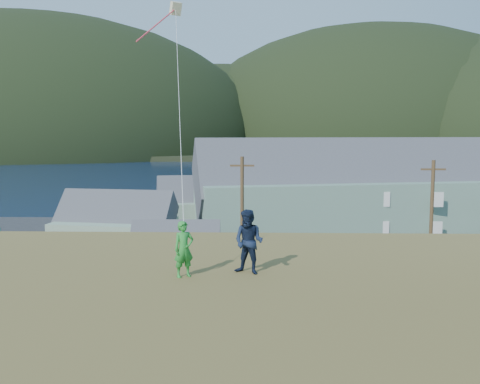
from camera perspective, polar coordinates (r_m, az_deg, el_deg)
name	(u,v)px	position (r m, az deg, el deg)	size (l,w,h in m)	color
ground	(237,306)	(35.49, -0.36, -12.03)	(900.00, 900.00, 0.00)	#0A1638
grass_strip	(236,315)	(33.58, -0.48, -13.03)	(110.00, 8.00, 0.10)	#4C3D19
waterfront_lot	(243,248)	(51.88, 0.30, -6.03)	(72.00, 36.00, 0.12)	#28282B
wharf	(204,210)	(74.78, -3.89, -1.91)	(26.00, 14.00, 0.90)	gray
far_shore	(254,148)	(363.80, 1.46, 4.76)	(900.00, 320.00, 2.00)	black
far_hills	(314,148)	(315.05, 7.94, 4.63)	(760.00, 265.00, 143.00)	black
lodge	(372,193)	(57.28, 13.86, -0.09)	(37.92, 17.75, 12.87)	slate
shed_palegreen_near	(115,229)	(48.34, -13.17, -3.84)	(10.95, 7.77, 7.40)	gray
shed_white	(176,252)	(41.34, -6.88, -6.41)	(7.01, 4.82, 5.39)	white
shed_palegreen_far	(209,206)	(60.19, -3.29, -1.52)	(12.65, 8.86, 7.76)	gray
utility_poles	(216,230)	(35.84, -2.54, -4.06)	(31.46, 0.24, 9.51)	#47331E
parked_cars	(155,232)	(56.97, -9.08, -4.18)	(24.95, 13.39, 1.54)	#A81424
kite_flyer_green	(184,249)	(14.97, -6.01, -6.08)	(0.57, 0.38, 1.57)	#268B30
kite_flyer_navy	(249,242)	(15.21, 0.95, -5.34)	(0.89, 0.70, 1.84)	#142039
kite_rig	(173,14)	(24.25, -7.16, 18.34)	(1.39, 4.98, 12.25)	beige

